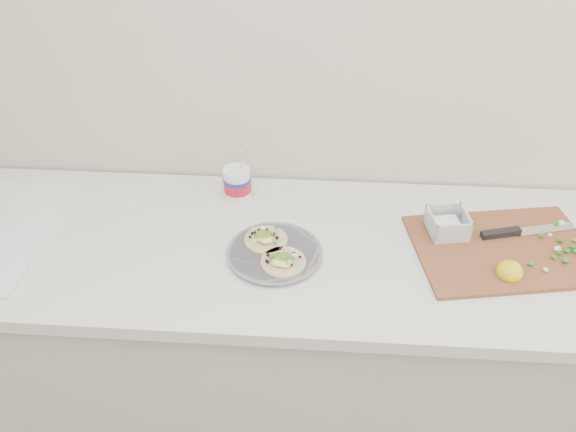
{
  "coord_description": "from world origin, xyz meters",
  "views": [
    {
      "loc": [
        0.15,
        0.22,
        1.92
      ],
      "look_at": [
        0.07,
        1.47,
        0.96
      ],
      "focal_mm": 35.0,
      "sensor_mm": 36.0,
      "label": 1
    }
  ],
  "objects": [
    {
      "name": "counter",
      "position": [
        0.0,
        1.43,
        0.45
      ],
      "size": [
        2.44,
        0.66,
        0.9
      ],
      "color": "beige",
      "rests_on": "ground"
    },
    {
      "name": "cutboard",
      "position": [
        0.65,
        1.44,
        0.92
      ],
      "size": [
        0.53,
        0.41,
        0.07
      ],
      "rotation": [
        0.0,
        0.0,
        0.17
      ],
      "color": "brown",
      "rests_on": "counter"
    },
    {
      "name": "tub",
      "position": [
        -0.1,
        1.63,
        0.96
      ],
      "size": [
        0.09,
        0.09,
        0.19
      ],
      "rotation": [
        0.0,
        0.0,
        -0.0
      ],
      "color": "white",
      "rests_on": "counter"
    },
    {
      "name": "taco_plate",
      "position": [
        0.04,
        1.37,
        0.92
      ],
      "size": [
        0.26,
        0.26,
        0.04
      ],
      "rotation": [
        0.0,
        0.0,
        0.29
      ],
      "color": "slate",
      "rests_on": "counter"
    }
  ]
}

